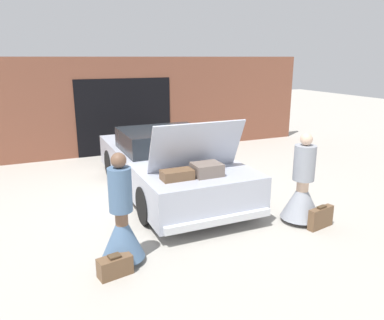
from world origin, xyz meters
The scene contains 7 objects.
ground_plane centered at (0.00, 0.00, 0.00)m, with size 40.00×40.00×0.00m, color #ADA89E.
garage_wall_back centered at (0.00, 3.67, 1.39)m, with size 12.00×0.14×2.80m.
car centered at (0.00, 0.01, 0.60)m, with size 2.02×4.71×1.75m.
person_left centered at (-1.58, -2.47, 0.56)m, with size 0.61×0.61×1.59m.
person_right centered at (1.58, -2.39, 0.55)m, with size 0.69×0.69×1.58m.
suitcase_beside_left_person centered at (-1.77, -2.77, 0.14)m, with size 0.48×0.29×0.30m.
suitcase_beside_right_person centered at (1.72, -2.74, 0.18)m, with size 0.53×0.22×0.39m.
Camera 1 is at (-2.61, -7.18, 2.79)m, focal length 35.00 mm.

